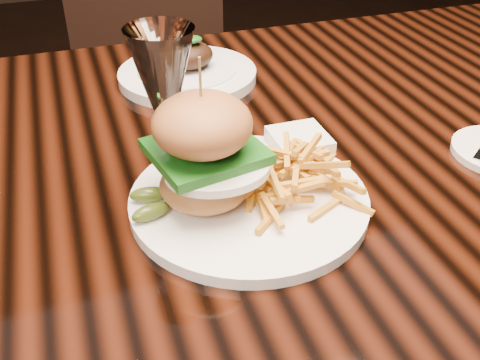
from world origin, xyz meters
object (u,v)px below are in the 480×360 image
object	(u,v)px
dining_table	(230,189)
burger_plate	(240,173)
far_dish	(187,71)
wine_glass	(163,76)
chair_far	(149,57)

from	to	relation	value
dining_table	burger_plate	size ratio (longest dim) A/B	5.53
dining_table	far_dish	distance (m)	0.26
far_dish	burger_plate	bearing A→B (deg)	-94.36
dining_table	far_dish	bearing A→B (deg)	90.53
dining_table	wine_glass	distance (m)	0.27
burger_plate	chair_far	xyz separation A→B (m)	(0.06, 1.03, -0.26)
burger_plate	chair_far	world-z (taller)	chair_far
far_dish	chair_far	bearing A→B (deg)	87.09
dining_table	burger_plate	distance (m)	0.19
wine_glass	far_dish	distance (m)	0.36
chair_far	burger_plate	bearing A→B (deg)	-83.63
far_dish	chair_far	xyz separation A→B (m)	(0.03, 0.65, -0.23)
burger_plate	wine_glass	size ratio (longest dim) A/B	1.38
wine_glass	burger_plate	bearing A→B (deg)	-40.72
burger_plate	far_dish	size ratio (longest dim) A/B	1.20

